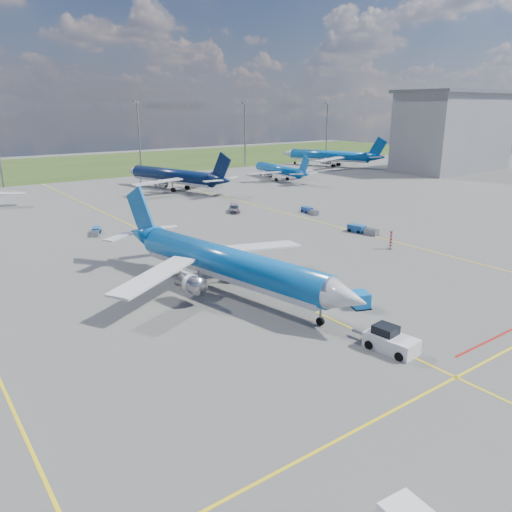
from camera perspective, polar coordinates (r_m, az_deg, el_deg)
ground at (r=56.29m, az=4.54°, el=-5.30°), size 400.00×400.00×0.00m
grass_strip at (r=193.59m, az=-26.07°, el=8.84°), size 400.00×80.00×0.01m
taxiway_lines at (r=78.28m, az=-8.65°, el=0.95°), size 60.25×160.00×0.02m
floodlight_masts at (r=156.02m, az=-20.13°, el=12.64°), size 202.20×0.50×22.70m
terminal_building at (r=183.67m, az=21.63°, el=13.13°), size 42.00×22.00×26.00m
warning_post at (r=79.11m, az=15.18°, el=1.83°), size 0.50×0.50×3.00m
bg_jet_n at (r=133.98m, az=-9.41°, el=7.49°), size 39.84×46.37×10.39m
bg_jet_ne at (r=151.17m, az=2.55°, el=8.73°), size 27.47×33.97×8.20m
bg_jet_ene at (r=187.15m, az=8.32°, el=10.12°), size 45.49×50.32×10.75m
main_airliner at (r=59.06m, az=-3.16°, el=-4.18°), size 37.22×44.86×10.48m
pushback_tug at (r=46.94m, az=15.07°, el=-9.35°), size 3.00×6.60×2.20m
uld_container at (r=55.74m, az=11.79°, el=-4.90°), size 2.37×2.61×1.70m
service_car_b at (r=73.97m, az=-6.55°, el=0.60°), size 4.96×4.14×1.26m
service_car_c at (r=103.78m, az=-2.48°, el=5.44°), size 4.34×5.40×1.47m
baggage_tug_w at (r=88.22m, az=12.00°, el=2.95°), size 2.35×5.75×1.25m
baggage_tug_c at (r=90.03m, az=-17.83°, el=2.71°), size 2.92×4.55×1.00m
baggage_tug_e at (r=103.18m, az=6.12°, el=5.17°), size 2.18×5.07×1.10m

